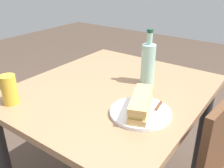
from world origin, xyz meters
name	(u,v)px	position (x,y,z in m)	size (l,w,h in m)	color
dining_table	(112,109)	(0.00, 0.00, 0.63)	(0.97, 0.86, 0.75)	#997251
plate_near	(140,112)	(0.13, 0.24, 0.76)	(0.25, 0.25, 0.01)	white
baguette_sandwich_near	(141,103)	(0.13, 0.24, 0.80)	(0.24, 0.15, 0.07)	tan
knife_near	(155,111)	(0.10, 0.29, 0.77)	(0.18, 0.04, 0.01)	silver
water_bottle	(148,63)	(-0.15, 0.11, 0.86)	(0.07, 0.07, 0.28)	#99C6B7
beer_glass	(9,90)	(0.38, -0.27, 0.82)	(0.07, 0.07, 0.13)	gold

